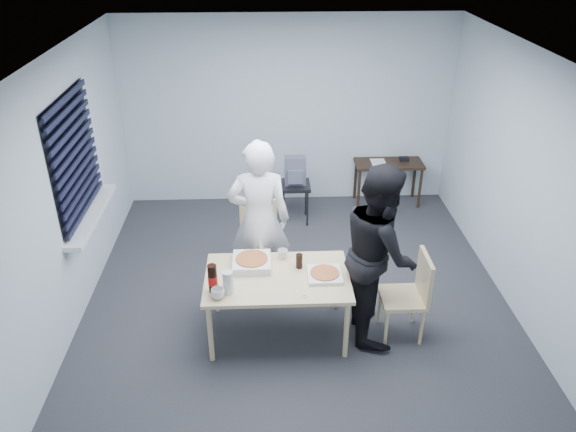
{
  "coord_description": "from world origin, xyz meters",
  "views": [
    {
      "loc": [
        -0.32,
        -4.9,
        3.68
      ],
      "look_at": [
        -0.1,
        0.1,
        0.98
      ],
      "focal_mm": 35.0,
      "sensor_mm": 36.0,
      "label": 1
    }
  ],
  "objects_px": {
    "person_white": "(259,220)",
    "soda_bottle": "(213,279)",
    "mug_a": "(218,293)",
    "dining_table": "(277,282)",
    "backpack": "(295,171)",
    "mug_b": "(283,254)",
    "person_black": "(379,252)",
    "side_table": "(389,167)",
    "stool": "(295,191)",
    "chair_right": "(412,290)",
    "chair_far": "(259,234)"
  },
  "relations": [
    {
      "from": "chair_far",
      "to": "side_table",
      "type": "bearing_deg",
      "value": 43.35
    },
    {
      "from": "chair_far",
      "to": "backpack",
      "type": "height_order",
      "value": "backpack"
    },
    {
      "from": "dining_table",
      "to": "side_table",
      "type": "relative_size",
      "value": 1.45
    },
    {
      "from": "chair_right",
      "to": "mug_b",
      "type": "bearing_deg",
      "value": 162.37
    },
    {
      "from": "person_white",
      "to": "mug_a",
      "type": "bearing_deg",
      "value": 70.1
    },
    {
      "from": "dining_table",
      "to": "person_white",
      "type": "height_order",
      "value": "person_white"
    },
    {
      "from": "person_black",
      "to": "side_table",
      "type": "height_order",
      "value": "person_black"
    },
    {
      "from": "stool",
      "to": "backpack",
      "type": "height_order",
      "value": "backpack"
    },
    {
      "from": "dining_table",
      "to": "chair_far",
      "type": "bearing_deg",
      "value": 99.59
    },
    {
      "from": "side_table",
      "to": "soda_bottle",
      "type": "bearing_deg",
      "value": -126.52
    },
    {
      "from": "chair_far",
      "to": "person_black",
      "type": "height_order",
      "value": "person_black"
    },
    {
      "from": "backpack",
      "to": "soda_bottle",
      "type": "bearing_deg",
      "value": -130.06
    },
    {
      "from": "mug_a",
      "to": "soda_bottle",
      "type": "relative_size",
      "value": 0.44
    },
    {
      "from": "side_table",
      "to": "backpack",
      "type": "distance_m",
      "value": 1.44
    },
    {
      "from": "chair_far",
      "to": "backpack",
      "type": "distance_m",
      "value": 1.33
    },
    {
      "from": "person_white",
      "to": "mug_b",
      "type": "bearing_deg",
      "value": 120.51
    },
    {
      "from": "side_table",
      "to": "mug_a",
      "type": "bearing_deg",
      "value": -125.02
    },
    {
      "from": "chair_far",
      "to": "mug_b",
      "type": "distance_m",
      "value": 0.82
    },
    {
      "from": "backpack",
      "to": "mug_b",
      "type": "height_order",
      "value": "backpack"
    },
    {
      "from": "person_black",
      "to": "side_table",
      "type": "distance_m",
      "value": 2.86
    },
    {
      "from": "stool",
      "to": "backpack",
      "type": "relative_size",
      "value": 1.42
    },
    {
      "from": "backpack",
      "to": "soda_bottle",
      "type": "distance_m",
      "value": 2.66
    },
    {
      "from": "stool",
      "to": "person_white",
      "type": "bearing_deg",
      "value": -106.12
    },
    {
      "from": "chair_right",
      "to": "mug_a",
      "type": "xyz_separation_m",
      "value": [
        -1.82,
        -0.24,
        0.2
      ]
    },
    {
      "from": "backpack",
      "to": "mug_b",
      "type": "distance_m",
      "value": 1.99
    },
    {
      "from": "person_black",
      "to": "side_table",
      "type": "xyz_separation_m",
      "value": [
        0.68,
        2.75,
        -0.34
      ]
    },
    {
      "from": "mug_a",
      "to": "mug_b",
      "type": "bearing_deg",
      "value": 46.5
    },
    {
      "from": "person_white",
      "to": "soda_bottle",
      "type": "xyz_separation_m",
      "value": [
        -0.42,
        -0.92,
        -0.09
      ]
    },
    {
      "from": "person_black",
      "to": "mug_a",
      "type": "distance_m",
      "value": 1.55
    },
    {
      "from": "person_white",
      "to": "mug_a",
      "type": "relative_size",
      "value": 14.39
    },
    {
      "from": "mug_b",
      "to": "person_white",
      "type": "bearing_deg",
      "value": 120.51
    },
    {
      "from": "chair_right",
      "to": "side_table",
      "type": "xyz_separation_m",
      "value": [
        0.35,
        2.86,
        0.04
      ]
    },
    {
      "from": "mug_b",
      "to": "dining_table",
      "type": "bearing_deg",
      "value": -101.24
    },
    {
      "from": "side_table",
      "to": "mug_b",
      "type": "relative_size",
      "value": 9.41
    },
    {
      "from": "chair_right",
      "to": "side_table",
      "type": "bearing_deg",
      "value": 83.01
    },
    {
      "from": "chair_far",
      "to": "person_black",
      "type": "bearing_deg",
      "value": -42.21
    },
    {
      "from": "side_table",
      "to": "chair_far",
      "type": "bearing_deg",
      "value": -136.65
    },
    {
      "from": "person_white",
      "to": "person_black",
      "type": "bearing_deg",
      "value": 149.16
    },
    {
      "from": "person_black",
      "to": "stool",
      "type": "bearing_deg",
      "value": 16.31
    },
    {
      "from": "side_table",
      "to": "soda_bottle",
      "type": "xyz_separation_m",
      "value": [
        -2.22,
        -3.0,
        0.25
      ]
    },
    {
      "from": "stool",
      "to": "mug_b",
      "type": "distance_m",
      "value": 2.02
    },
    {
      "from": "side_table",
      "to": "stool",
      "type": "height_order",
      "value": "side_table"
    },
    {
      "from": "soda_bottle",
      "to": "mug_b",
      "type": "bearing_deg",
      "value": 39.27
    },
    {
      "from": "person_white",
      "to": "stool",
      "type": "height_order",
      "value": "person_white"
    },
    {
      "from": "mug_b",
      "to": "backpack",
      "type": "bearing_deg",
      "value": 83.29
    },
    {
      "from": "person_white",
      "to": "soda_bottle",
      "type": "relative_size",
      "value": 6.35
    },
    {
      "from": "dining_table",
      "to": "chair_far",
      "type": "relative_size",
      "value": 1.54
    },
    {
      "from": "dining_table",
      "to": "backpack",
      "type": "xyz_separation_m",
      "value": [
        0.3,
        2.3,
        0.13
      ]
    },
    {
      "from": "person_white",
      "to": "soda_bottle",
      "type": "bearing_deg",
      "value": 65.56
    },
    {
      "from": "person_black",
      "to": "side_table",
      "type": "bearing_deg",
      "value": -13.79
    }
  ]
}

